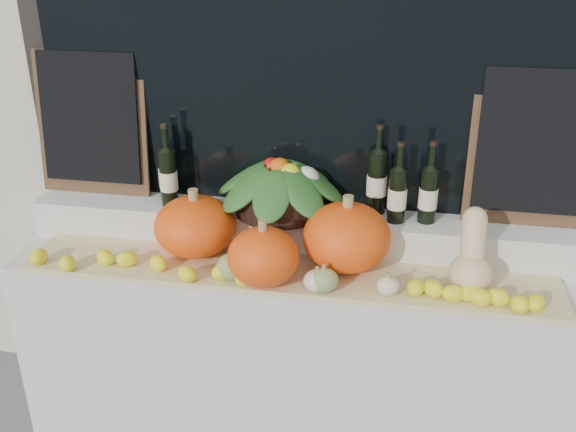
{
  "coord_description": "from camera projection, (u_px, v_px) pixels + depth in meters",
  "views": [
    {
      "loc": [
        0.4,
        -0.75,
        2.17
      ],
      "look_at": [
        0.0,
        1.45,
        1.12
      ],
      "focal_mm": 40.0,
      "sensor_mm": 36.0,
      "label": 1
    }
  ],
  "objects": [
    {
      "name": "display_sill",
      "position": [
        291.0,
        349.0,
        2.82
      ],
      "size": [
        2.3,
        0.55,
        0.88
      ],
      "primitive_type": "cube",
      "color": "silver",
      "rests_on": "ground"
    },
    {
      "name": "rear_tier",
      "position": [
        297.0,
        228.0,
        2.73
      ],
      "size": [
        2.3,
        0.25,
        0.16
      ],
      "primitive_type": "cube",
      "color": "silver",
      "rests_on": "display_sill"
    },
    {
      "name": "straw_bedding",
      "position": [
        286.0,
        274.0,
        2.52
      ],
      "size": [
        2.1,
        0.32,
        0.02
      ],
      "primitive_type": "cube",
      "color": "tan",
      "rests_on": "display_sill"
    },
    {
      "name": "pumpkin_left",
      "position": [
        195.0,
        226.0,
        2.6
      ],
      "size": [
        0.36,
        0.36,
        0.24
      ],
      "primitive_type": "ellipsoid",
      "rotation": [
        0.0,
        0.0,
        0.08
      ],
      "color": "#FF520D",
      "rests_on": "straw_bedding"
    },
    {
      "name": "pumpkin_right",
      "position": [
        347.0,
        237.0,
        2.48
      ],
      "size": [
        0.39,
        0.39,
        0.27
      ],
      "primitive_type": "ellipsoid",
      "rotation": [
        0.0,
        0.0,
        -0.13
      ],
      "color": "#FF520D",
      "rests_on": "straw_bedding"
    },
    {
      "name": "pumpkin_center",
      "position": [
        263.0,
        257.0,
        2.39
      ],
      "size": [
        0.35,
        0.35,
        0.22
      ],
      "primitive_type": "ellipsoid",
      "rotation": [
        0.0,
        0.0,
        0.39
      ],
      "color": "#FF520D",
      "rests_on": "straw_bedding"
    },
    {
      "name": "butternut_squash",
      "position": [
        472.0,
        259.0,
        2.35
      ],
      "size": [
        0.16,
        0.22,
        0.3
      ],
      "color": "#E9BE89",
      "rests_on": "straw_bedding"
    },
    {
      "name": "decorative_gourds",
      "position": [
        286.0,
        275.0,
        2.39
      ],
      "size": [
        0.69,
        0.14,
        0.14
      ],
      "color": "#2F621D",
      "rests_on": "straw_bedding"
    },
    {
      "name": "lemon_heap",
      "position": [
        280.0,
        278.0,
        2.4
      ],
      "size": [
        2.2,
        0.16,
        0.06
      ],
      "primitive_type": null,
      "color": "#FAF419",
      "rests_on": "straw_bedding"
    },
    {
      "name": "produce_bowl",
      "position": [
        280.0,
        185.0,
        2.65
      ],
      "size": [
        0.57,
        0.57,
        0.25
      ],
      "color": "black",
      "rests_on": "rear_tier"
    },
    {
      "name": "wine_bottle_far_left",
      "position": [
        168.0,
        177.0,
        2.71
      ],
      "size": [
        0.08,
        0.08,
        0.36
      ],
      "color": "black",
      "rests_on": "rear_tier"
    },
    {
      "name": "wine_bottle_near_left",
      "position": [
        167.0,
        174.0,
        2.76
      ],
      "size": [
        0.08,
        0.08,
        0.34
      ],
      "color": "black",
      "rests_on": "rear_tier"
    },
    {
      "name": "wine_bottle_tall",
      "position": [
        377.0,
        182.0,
        2.63
      ],
      "size": [
        0.08,
        0.08,
        0.38
      ],
      "color": "black",
      "rests_on": "rear_tier"
    },
    {
      "name": "wine_bottle_near_right",
      "position": [
        397.0,
        195.0,
        2.56
      ],
      "size": [
        0.08,
        0.08,
        0.34
      ],
      "color": "black",
      "rests_on": "rear_tier"
    },
    {
      "name": "wine_bottle_far_right",
      "position": [
        428.0,
        194.0,
        2.56
      ],
      "size": [
        0.08,
        0.08,
        0.34
      ],
      "color": "black",
      "rests_on": "rear_tier"
    },
    {
      "name": "chalkboard_left",
      "position": [
        91.0,
        121.0,
        2.77
      ],
      "size": [
        0.5,
        0.1,
        0.62
      ],
      "rotation": [
        -0.12,
        0.0,
        0.0
      ],
      "color": "#4C331E",
      "rests_on": "rear_tier"
    },
    {
      "name": "chalkboard_right",
      "position": [
        536.0,
        146.0,
        2.47
      ],
      "size": [
        0.5,
        0.1,
        0.62
      ],
      "rotation": [
        -0.12,
        0.0,
        0.0
      ],
      "color": "#4C331E",
      "rests_on": "rear_tier"
    }
  ]
}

